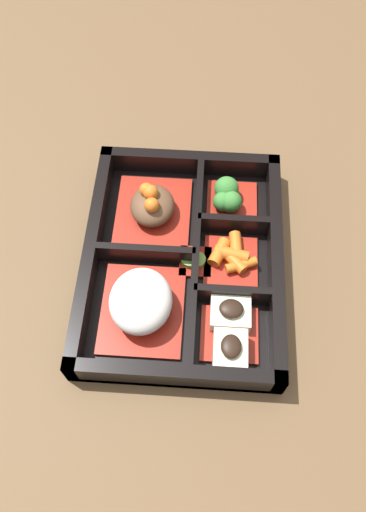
# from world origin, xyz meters

# --- Properties ---
(ground_plane) EXTENTS (3.00, 3.00, 0.00)m
(ground_plane) POSITION_xyz_m (0.00, 0.00, 0.00)
(ground_plane) COLOR brown
(bento_base) EXTENTS (0.29, 0.22, 0.01)m
(bento_base) POSITION_xyz_m (0.00, 0.00, 0.01)
(bento_base) COLOR black
(bento_base) RESTS_ON ground_plane
(bento_rim) EXTENTS (0.29, 0.22, 0.04)m
(bento_rim) POSITION_xyz_m (0.00, -0.00, 0.02)
(bento_rim) COLOR black
(bento_rim) RESTS_ON ground_plane
(bowl_rice) EXTENTS (0.11, 0.09, 0.05)m
(bowl_rice) POSITION_xyz_m (-0.06, 0.04, 0.03)
(bowl_rice) COLOR maroon
(bowl_rice) RESTS_ON bento_base
(bowl_stew) EXTENTS (0.11, 0.09, 0.05)m
(bowl_stew) POSITION_xyz_m (0.06, 0.04, 0.03)
(bowl_stew) COLOR maroon
(bowl_stew) RESTS_ON bento_base
(bowl_tofu) EXTENTS (0.08, 0.06, 0.04)m
(bowl_tofu) POSITION_xyz_m (-0.09, -0.06, 0.02)
(bowl_tofu) COLOR maroon
(bowl_tofu) RESTS_ON bento_base
(bowl_carrots) EXTENTS (0.07, 0.06, 0.02)m
(bowl_carrots) POSITION_xyz_m (0.00, -0.06, 0.02)
(bowl_carrots) COLOR maroon
(bowl_carrots) RESTS_ON bento_base
(bowl_greens) EXTENTS (0.06, 0.06, 0.04)m
(bowl_greens) POSITION_xyz_m (0.09, -0.05, 0.02)
(bowl_greens) COLOR maroon
(bowl_greens) RESTS_ON bento_base
(bowl_pickles) EXTENTS (0.04, 0.04, 0.01)m
(bowl_pickles) POSITION_xyz_m (0.00, -0.01, 0.01)
(bowl_pickles) COLOR maroon
(bowl_pickles) RESTS_ON bento_base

